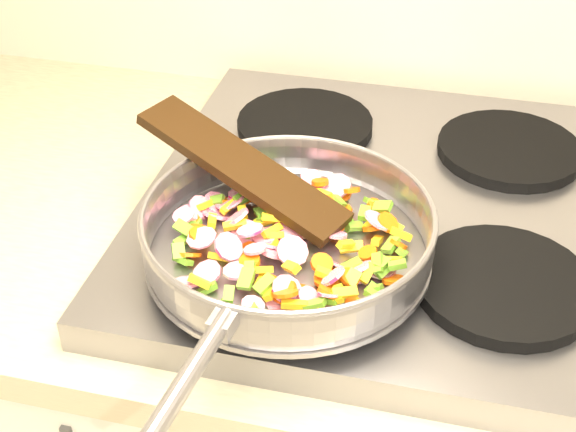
# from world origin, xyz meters

# --- Properties ---
(cooktop) EXTENTS (0.60, 0.60, 0.04)m
(cooktop) POSITION_xyz_m (-0.70, 1.67, 0.92)
(cooktop) COLOR #939399
(cooktop) RESTS_ON counter_top
(grate_fl) EXTENTS (0.19, 0.19, 0.02)m
(grate_fl) POSITION_xyz_m (-0.84, 1.52, 0.95)
(grate_fl) COLOR black
(grate_fl) RESTS_ON cooktop
(grate_fr) EXTENTS (0.19, 0.19, 0.02)m
(grate_fr) POSITION_xyz_m (-0.56, 1.52, 0.95)
(grate_fr) COLOR black
(grate_fr) RESTS_ON cooktop
(grate_bl) EXTENTS (0.19, 0.19, 0.02)m
(grate_bl) POSITION_xyz_m (-0.84, 1.81, 0.95)
(grate_bl) COLOR black
(grate_bl) RESTS_ON cooktop
(grate_br) EXTENTS (0.19, 0.19, 0.02)m
(grate_br) POSITION_xyz_m (-0.56, 1.81, 0.95)
(grate_br) COLOR black
(grate_br) RESTS_ON cooktop
(saute_pan) EXTENTS (0.36, 0.52, 0.06)m
(saute_pan) POSITION_xyz_m (-0.79, 1.51, 0.99)
(saute_pan) COLOR #9E9EA5
(saute_pan) RESTS_ON grate_fl
(vegetable_heap) EXTENTS (0.27, 0.27, 0.05)m
(vegetable_heap) POSITION_xyz_m (-0.79, 1.51, 0.98)
(vegetable_heap) COLOR #E2550A
(vegetable_heap) RESTS_ON saute_pan
(wooden_spatula) EXTENTS (0.27, 0.16, 0.08)m
(wooden_spatula) POSITION_xyz_m (-0.86, 1.58, 1.01)
(wooden_spatula) COLOR black
(wooden_spatula) RESTS_ON saute_pan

